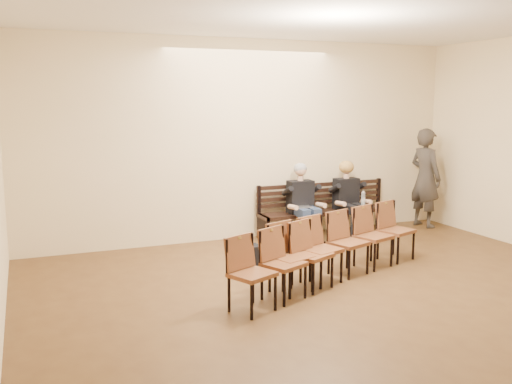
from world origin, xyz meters
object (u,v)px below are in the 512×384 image
(seated_man, at_px, (303,202))
(passerby, at_px, (426,170))
(bag, at_px, (247,255))
(chair_row_back, at_px, (284,264))
(water_bottle, at_px, (363,205))
(bench, at_px, (326,222))
(chair_row_front, at_px, (349,243))
(laptop, at_px, (303,209))
(seated_woman, at_px, (349,200))

(seated_man, xyz_separation_m, passerby, (2.65, -0.01, 0.44))
(bag, distance_m, chair_row_back, 1.61)
(water_bottle, relative_size, bag, 0.64)
(water_bottle, bearing_deg, seated_man, 165.84)
(bench, distance_m, chair_row_front, 2.44)
(bench, bearing_deg, water_bottle, -36.59)
(water_bottle, height_order, chair_row_front, chair_row_front)
(bag, bearing_deg, passerby, 15.29)
(bench, relative_size, passerby, 1.18)
(seated_man, bearing_deg, bench, 12.27)
(laptop, distance_m, passerby, 2.76)
(seated_woman, bearing_deg, bag, -155.01)
(seated_man, bearing_deg, chair_row_front, -99.37)
(bag, distance_m, passerby, 4.42)
(bag, relative_size, chair_row_back, 0.24)
(seated_woman, bearing_deg, chair_row_back, -133.52)
(passerby, xyz_separation_m, chair_row_front, (-3.01, -2.13, -0.65))
(seated_man, height_order, seated_woman, seated_man)
(seated_man, relative_size, chair_row_back, 0.83)
(laptop, bearing_deg, bag, -157.94)
(seated_man, relative_size, passerby, 0.60)
(water_bottle, distance_m, chair_row_back, 3.66)
(chair_row_front, bearing_deg, chair_row_back, -174.82)
(bench, relative_size, chair_row_front, 0.94)
(seated_woman, xyz_separation_m, laptop, (-0.99, -0.12, -0.07))
(seated_man, height_order, laptop, seated_man)
(laptop, xyz_separation_m, chair_row_back, (-1.59, -2.60, -0.11))
(bench, height_order, bag, bench)
(chair_row_front, bearing_deg, seated_woman, 39.41)
(seated_woman, xyz_separation_m, chair_row_front, (-1.30, -2.13, -0.18))
(bag, bearing_deg, water_bottle, 18.60)
(chair_row_back, bearing_deg, chair_row_front, -0.16)
(water_bottle, distance_m, chair_row_front, 2.35)
(chair_row_front, bearing_deg, bench, 48.86)
(passerby, bearing_deg, laptop, 83.43)
(bag, height_order, chair_row_front, chair_row_front)
(passerby, bearing_deg, bench, 77.53)
(chair_row_back, bearing_deg, seated_man, 34.33)
(seated_man, height_order, passerby, passerby)
(water_bottle, xyz_separation_m, bag, (-2.59, -0.87, -0.43))
(bag, distance_m, chair_row_front, 1.55)
(bench, height_order, chair_row_front, chair_row_front)
(seated_woman, bearing_deg, passerby, -0.18)
(laptop, height_order, bag, laptop)
(seated_woman, xyz_separation_m, passerby, (1.71, -0.01, 0.47))
(laptop, relative_size, chair_row_front, 0.11)
(bench, xyz_separation_m, passerby, (2.10, -0.13, 0.88))
(seated_man, distance_m, water_bottle, 1.12)
(bag, xyz_separation_m, passerby, (4.17, 1.14, 0.96))
(bag, height_order, passerby, passerby)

